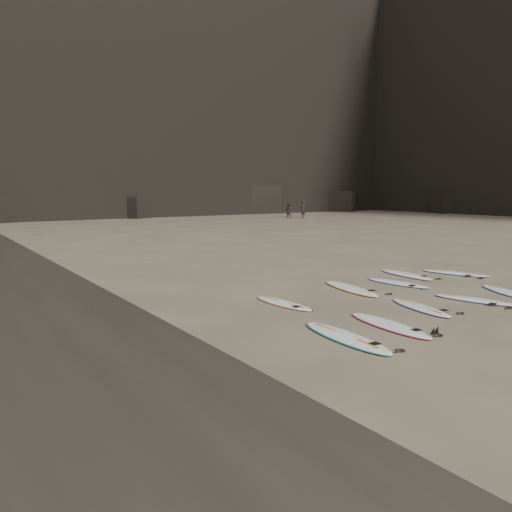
{
  "coord_description": "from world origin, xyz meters",
  "views": [
    {
      "loc": [
        -11.81,
        -8.28,
        3.21
      ],
      "look_at": [
        -4.73,
        2.15,
        1.5
      ],
      "focal_mm": 35.0,
      "sensor_mm": 36.0,
      "label": 1
    }
  ],
  "objects": [
    {
      "name": "surfboard_8",
      "position": [
        3.03,
        3.66,
        0.05
      ],
      "size": [
        0.96,
        2.66,
        0.09
      ],
      "primitive_type": "ellipsoid",
      "rotation": [
        0.0,
        0.0,
        -0.13
      ],
      "color": "white",
      "rests_on": "ground"
    },
    {
      "name": "surfboard_7",
      "position": [
        1.48,
        2.74,
        0.04
      ],
      "size": [
        0.85,
        2.4,
        0.08
      ],
      "primitive_type": "ellipsoid",
      "rotation": [
        0.0,
        0.0,
        0.13
      ],
      "color": "white",
      "rests_on": "ground"
    },
    {
      "name": "surfboard_3",
      "position": [
        1.28,
        -0.24,
        0.04
      ],
      "size": [
        1.17,
        2.38,
        0.08
      ],
      "primitive_type": "ellipsoid",
      "rotation": [
        0.0,
        0.0,
        0.28
      ],
      "color": "white",
      "rests_on": "ground"
    },
    {
      "name": "headland",
      "position": [
        23.84,
        48.78,
        21.02
      ],
      "size": [
        170.0,
        101.0,
        63.47
      ],
      "color": "black",
      "rests_on": "ground"
    },
    {
      "name": "surfboard_1",
      "position": [
        -2.86,
        -0.65,
        0.05
      ],
      "size": [
        0.86,
        2.6,
        0.09
      ],
      "primitive_type": "ellipsoid",
      "rotation": [
        0.0,
        0.0,
        -0.1
      ],
      "color": "white",
      "rests_on": "ground"
    },
    {
      "name": "surfboard_0",
      "position": [
        -4.38,
        -0.78,
        0.05
      ],
      "size": [
        0.87,
        2.77,
        0.1
      ],
      "primitive_type": "ellipsoid",
      "rotation": [
        0.0,
        0.0,
        -0.08
      ],
      "color": "white",
      "rests_on": "ground"
    },
    {
      "name": "surfboard_5",
      "position": [
        -3.54,
        2.54,
        0.04
      ],
      "size": [
        0.68,
        2.26,
        0.08
      ],
      "primitive_type": "ellipsoid",
      "rotation": [
        0.0,
        0.0,
        0.07
      ],
      "color": "white",
      "rests_on": "ground"
    },
    {
      "name": "surfboard_9",
      "position": [
        4.84,
        2.84,
        0.04
      ],
      "size": [
        1.3,
        2.56,
        0.09
      ],
      "primitive_type": "ellipsoid",
      "rotation": [
        0.0,
        0.0,
        0.3
      ],
      "color": "white",
      "rests_on": "ground"
    },
    {
      "name": "person_a",
      "position": [
        23.56,
        34.59,
        0.96
      ],
      "size": [
        0.83,
        0.73,
        1.92
      ],
      "primitive_type": "imported",
      "rotation": [
        0.0,
        0.0,
        3.63
      ],
      "color": "black",
      "rests_on": "ground"
    },
    {
      "name": "surfboard_2",
      "position": [
        -0.81,
        0.06,
        0.04
      ],
      "size": [
        1.08,
        2.36,
        0.08
      ],
      "primitive_type": "ellipsoid",
      "rotation": [
        0.0,
        0.0,
        -0.24
      ],
      "color": "white",
      "rests_on": "ground"
    },
    {
      "name": "person_b",
      "position": [
        21.98,
        35.16,
        0.79
      ],
      "size": [
        0.89,
        0.96,
        1.58
      ],
      "primitive_type": "imported",
      "rotation": [
        0.0,
        0.0,
        2.06
      ],
      "color": "black",
      "rests_on": "ground"
    },
    {
      "name": "ground",
      "position": [
        0.0,
        0.0,
        0.0
      ],
      "size": [
        240.0,
        240.0,
        0.0
      ],
      "primitive_type": "plane",
      "color": "#897559",
      "rests_on": "ground"
    },
    {
      "name": "surfboard_4",
      "position": [
        3.07,
        -0.15,
        0.04
      ],
      "size": [
        1.54,
        2.36,
        0.08
      ],
      "primitive_type": "ellipsoid",
      "rotation": [
        0.0,
        0.0,
        -0.45
      ],
      "color": "white",
      "rests_on": "ground"
    },
    {
      "name": "surfboard_6",
      "position": [
        -0.52,
        2.96,
        0.05
      ],
      "size": [
        1.18,
        2.85,
        0.1
      ],
      "primitive_type": "ellipsoid",
      "rotation": [
        0.0,
        0.0,
        -0.19
      ],
      "color": "white",
      "rests_on": "ground"
    }
  ]
}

